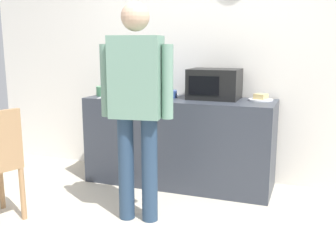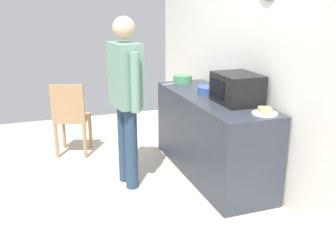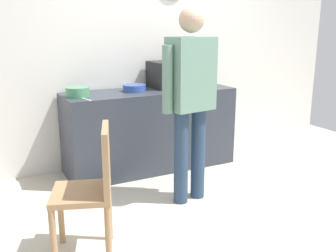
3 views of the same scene
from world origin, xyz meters
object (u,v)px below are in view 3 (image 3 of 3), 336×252
Objects in this scene: microwave at (172,74)px; cereal_bowl at (134,88)px; salad_bowl at (78,92)px; spoon_utensil at (132,88)px; sandwich_plate at (203,82)px; fork_utensil at (86,99)px; person_standing at (191,92)px; wooden_chair at (92,186)px.

microwave is 1.99× the size of cereal_bowl.
salad_bowl is 1.41× the size of spoon_utensil.
sandwich_plate is 0.99× the size of salad_bowl.
sandwich_plate is (0.46, 0.04, -0.13)m from microwave.
salad_bowl is 0.21m from fork_utensil.
microwave is 1.12m from person_standing.
fork_utensil is 1.28m from wooden_chair.
person_standing is 1.86× the size of wooden_chair.
microwave is 0.29× the size of person_standing.
salad_bowl is (-1.14, -0.13, -0.10)m from microwave.
person_standing is at bearing -109.43° from microwave.
fork_utensil is (-1.57, -0.38, -0.02)m from sandwich_plate.
cereal_bowl is 0.27× the size of wooden_chair.
spoon_utensil is (0.69, 0.26, -0.05)m from salad_bowl.
spoon_utensil is 1.95m from wooden_chair.
microwave is 2.09× the size of salad_bowl.
person_standing is 1.26m from wooden_chair.
fork_utensil is (-1.11, -0.34, -0.15)m from microwave.
microwave is 2.10× the size of sandwich_plate.
wooden_chair is (-1.05, -0.47, -0.50)m from person_standing.
salad_bowl reaches higher than sandwich_plate.
salad_bowl is 0.64m from cereal_bowl.
cereal_bowl reaches higher than sandwich_plate.
person_standing reaches higher than fork_utensil.
wooden_chair is at bearing -156.06° from person_standing.
fork_utensil and spoon_utensil have the same top height.
fork_utensil is at bearing -156.62° from cereal_bowl.
microwave is 2.94× the size of fork_utensil.
salad_bowl reaches higher than cereal_bowl.
person_standing is (-0.37, -1.05, -0.02)m from microwave.
salad_bowl is at bearing -174.63° from cereal_bowl.
sandwich_plate is 0.97m from cereal_bowl.
sandwich_plate is at bearing 6.14° from salad_bowl.
spoon_utensil is 0.10× the size of person_standing.
fork_utensil is 0.18× the size of wooden_chair.
wooden_chair is at bearing -133.13° from microwave.
cereal_bowl is 1.48× the size of fork_utensil.
microwave is at bearing -174.95° from sandwich_plate.
sandwich_plate is at bearing 13.45° from fork_utensil.
microwave is 0.53× the size of wooden_chair.
spoon_utensil is at bearing 35.30° from fork_utensil.
cereal_bowl is at bearing 97.75° from person_standing.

